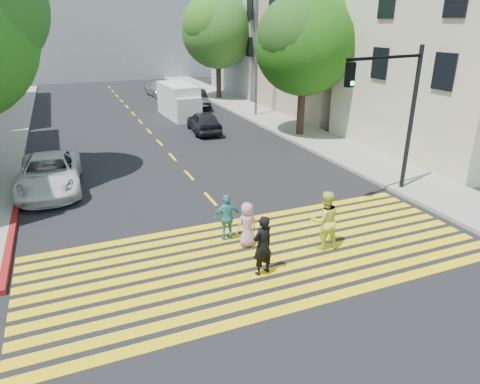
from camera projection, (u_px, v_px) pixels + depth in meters
ground at (283, 279)px, 11.46m from camera, size 120.00×120.00×0.00m
sidewalk_left at (4, 128)px, 27.29m from camera, size 3.00×40.00×0.15m
sidewalk_right at (291, 128)px, 27.32m from camera, size 3.00×60.00×0.15m
curb_red at (13, 228)px, 14.13m from camera, size 0.20×8.00×0.16m
crosswalk at (262, 256)px, 12.55m from camera, size 13.40×5.30×0.01m
lane_line at (137, 117)px, 30.77m from camera, size 0.12×34.40×0.01m
building_right_cream at (474, 51)px, 21.80m from camera, size 10.00×10.00×10.00m
building_right_tan at (346, 42)px, 31.24m from camera, size 10.00×10.00×10.00m
building_right_grey at (277, 38)px, 40.68m from camera, size 10.00×10.00×10.00m
backdrop_block at (94, 25)px, 50.43m from camera, size 30.00×8.00×12.00m
tree_right_near at (305, 39)px, 23.77m from camera, size 6.80×6.59×8.16m
tree_right_far at (218, 27)px, 35.95m from camera, size 7.73×7.58×8.87m
pedestrian_man at (263, 246)px, 11.38m from camera, size 0.71×0.55×1.72m
pedestrian_woman at (325, 220)px, 12.71m from camera, size 0.98×0.82×1.83m
pedestrian_child at (247, 225)px, 12.92m from camera, size 0.76×0.56×1.41m
pedestrian_extra at (227, 218)px, 13.25m from camera, size 0.93×0.47×1.52m
white_sedan at (49, 174)px, 17.23m from camera, size 2.64×5.22×1.42m
dark_car_near at (204, 122)px, 26.34m from camera, size 1.91×4.06×1.34m
silver_car at (160, 89)px, 39.41m from camera, size 2.27×4.79×1.35m
dark_car_parked at (197, 99)px, 33.82m from camera, size 2.01×4.42×1.41m
white_van at (179, 102)px, 30.46m from camera, size 2.06×4.98×2.31m
traffic_signal at (396, 103)px, 15.61m from camera, size 3.81×0.97×5.65m
street_lamp at (254, 35)px, 28.90m from camera, size 2.20×0.52×9.73m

